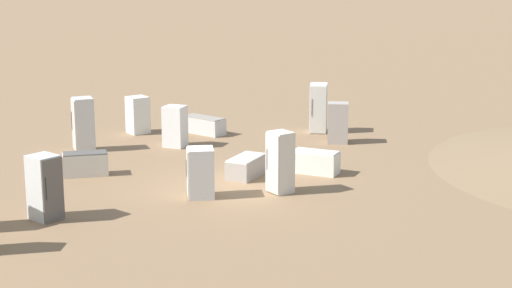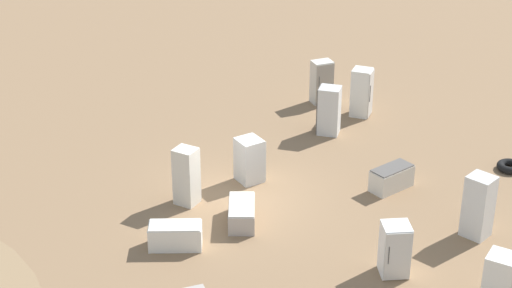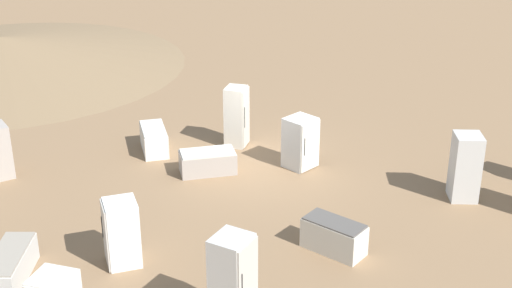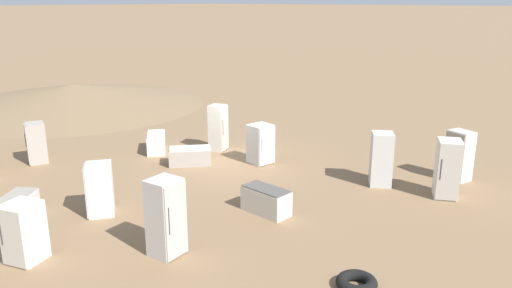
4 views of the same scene
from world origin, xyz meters
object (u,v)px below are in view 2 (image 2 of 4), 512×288
(discarded_fridge_11, at_px, (187,176))
(scrap_tire, at_px, (510,166))
(discarded_fridge_8, at_px, (242,213))
(discarded_fridge_13, at_px, (395,250))
(discarded_fridge_7, at_px, (322,82))
(discarded_fridge_10, at_px, (175,236))
(discarded_fridge_6, at_px, (362,92))
(discarded_fridge_12, at_px, (329,110))
(discarded_fridge_1, at_px, (500,280))
(discarded_fridge_4, at_px, (479,206))
(discarded_fridge_0, at_px, (250,160))
(discarded_fridge_2, at_px, (392,178))

(discarded_fridge_11, height_order, scrap_tire, discarded_fridge_11)
(discarded_fridge_8, xyz_separation_m, discarded_fridge_13, (4.74, 1.33, 0.44))
(discarded_fridge_7, xyz_separation_m, discarded_fridge_10, (4.41, -10.55, -0.49))
(discarded_fridge_13, xyz_separation_m, scrap_tire, (-1.24, 7.56, -0.63))
(discarded_fridge_6, relative_size, discarded_fridge_12, 1.04)
(discarded_fridge_1, distance_m, discarded_fridge_11, 9.84)
(discarded_fridge_1, height_order, discarded_fridge_4, discarded_fridge_4)
(discarded_fridge_10, relative_size, discarded_fridge_13, 1.05)
(discarded_fridge_1, bearing_deg, discarded_fridge_8, -90.54)
(discarded_fridge_0, xyz_separation_m, discarded_fridge_4, (6.90, 2.69, 0.22))
(discarded_fridge_6, height_order, discarded_fridge_11, discarded_fridge_11)
(discarded_fridge_1, bearing_deg, discarded_fridge_2, -132.42)
(discarded_fridge_6, relative_size, discarded_fridge_8, 1.12)
(discarded_fridge_12, distance_m, discarded_fridge_13, 8.92)
(discarded_fridge_1, bearing_deg, discarded_fridge_0, -105.52)
(discarded_fridge_6, distance_m, discarded_fridge_11, 9.02)
(discarded_fridge_6, xyz_separation_m, discarded_fridge_12, (0.26, -2.07, -0.04))
(discarded_fridge_1, xyz_separation_m, discarded_fridge_2, (-5.76, 2.66, -0.35))
(discarded_fridge_2, height_order, scrap_tire, discarded_fridge_2)
(discarded_fridge_2, xyz_separation_m, discarded_fridge_11, (-3.68, -5.41, 0.56))
(discarded_fridge_13, bearing_deg, discarded_fridge_7, -89.57)
(discarded_fridge_13, bearing_deg, discarded_fridge_11, -38.32)
(discarded_fridge_4, height_order, discarded_fridge_8, discarded_fridge_4)
(discarded_fridge_1, xyz_separation_m, scrap_tire, (-3.91, 6.61, -0.60))
(discarded_fridge_11, bearing_deg, scrap_tire, 40.74)
(discarded_fridge_1, height_order, discarded_fridge_13, discarded_fridge_13)
(discarded_fridge_6, xyz_separation_m, scrap_tire, (6.34, 0.37, -0.81))
(discarded_fridge_11, relative_size, discarded_fridge_13, 1.23)
(discarded_fridge_1, xyz_separation_m, discarded_fridge_10, (-7.69, -4.55, -0.36))
(discarded_fridge_4, bearing_deg, discarded_fridge_12, 161.82)
(discarded_fridge_0, relative_size, discarded_fridge_11, 0.79)
(discarded_fridge_1, bearing_deg, discarded_fridge_7, -134.00)
(discarded_fridge_2, height_order, discarded_fridge_4, discarded_fridge_4)
(discarded_fridge_0, distance_m, discarded_fridge_4, 7.41)
(discarded_fridge_6, height_order, scrap_tire, discarded_fridge_6)
(discarded_fridge_1, relative_size, discarded_fridge_6, 0.78)
(discarded_fridge_2, xyz_separation_m, discarded_fridge_13, (3.09, -3.61, 0.38))
(discarded_fridge_10, bearing_deg, discarded_fridge_7, 153.67)
(discarded_fridge_2, height_order, discarded_fridge_11, discarded_fridge_11)
(discarded_fridge_2, distance_m, discarded_fridge_7, 7.18)
(discarded_fridge_2, relative_size, discarded_fridge_6, 0.79)
(discarded_fridge_4, bearing_deg, discarded_fridge_1, -50.18)
(discarded_fridge_0, relative_size, discarded_fridge_4, 0.77)
(discarded_fridge_8, bearing_deg, scrap_tire, -159.31)
(discarded_fridge_0, xyz_separation_m, discarded_fridge_13, (6.55, -0.61, 0.02))
(discarded_fridge_10, bearing_deg, scrap_tire, 112.27)
(discarded_fridge_6, height_order, discarded_fridge_7, discarded_fridge_6)
(discarded_fridge_6, xyz_separation_m, discarded_fridge_7, (-1.85, -0.24, -0.07))
(discarded_fridge_11, bearing_deg, discarded_fridge_13, -3.78)
(discarded_fridge_12, xyz_separation_m, scrap_tire, (6.07, 2.44, -0.77))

